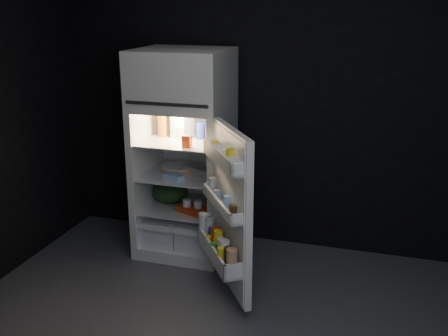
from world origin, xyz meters
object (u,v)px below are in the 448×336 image
(refrigerator, at_px, (185,146))
(milk_jug, at_px, (182,124))
(fridge_door, at_px, (227,214))
(egg_carton, at_px, (198,171))
(yogurt_tray, at_px, (194,210))

(refrigerator, distance_m, milk_jug, 0.20)
(refrigerator, xyz_separation_m, fridge_door, (0.59, -0.69, -0.28))
(fridge_door, bearing_deg, egg_carton, 125.24)
(fridge_door, xyz_separation_m, egg_carton, (-0.45, 0.64, 0.08))
(milk_jug, bearing_deg, refrigerator, -26.68)
(milk_jug, distance_m, yogurt_tray, 0.74)
(milk_jug, xyz_separation_m, yogurt_tray, (0.16, -0.20, -0.69))
(fridge_door, relative_size, milk_jug, 5.08)
(fridge_door, distance_m, milk_jug, 1.06)
(fridge_door, relative_size, egg_carton, 4.14)
(egg_carton, bearing_deg, fridge_door, -31.63)
(milk_jug, bearing_deg, egg_carton, -8.25)
(refrigerator, height_order, milk_jug, refrigerator)
(refrigerator, xyz_separation_m, yogurt_tray, (0.13, -0.17, -0.50))
(fridge_door, relative_size, yogurt_tray, 4.29)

